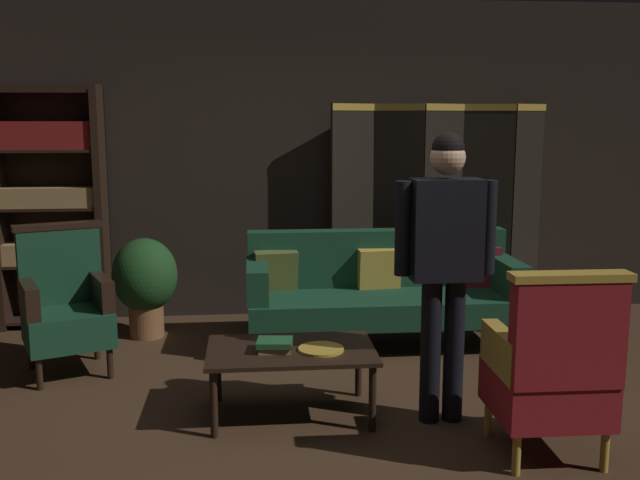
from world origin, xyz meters
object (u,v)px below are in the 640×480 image
coffee_table (291,356)px  potted_plant (145,280)px  armchair_wing_left (65,304)px  folding_screen (442,206)px  armchair_gilt_accent (552,370)px  velvet_couch (381,287)px  book_tan_leather (275,348)px  book_green_cloth (275,343)px  bookshelf (51,201)px  brass_tray (321,349)px  standing_figure (445,251)px

coffee_table → potted_plant: size_ratio=1.22×
armchair_wing_left → folding_screen: bearing=23.1°
armchair_gilt_accent → velvet_couch: bearing=104.1°
coffee_table → armchair_wing_left: armchair_wing_left is taller
armchair_gilt_accent → potted_plant: 3.41m
coffee_table → book_tan_leather: size_ratio=5.26×
folding_screen → armchair_gilt_accent: 2.97m
armchair_wing_left → book_green_cloth: armchair_wing_left is taller
coffee_table → potted_plant: 2.04m
folding_screen → armchair_wing_left: 3.34m
armchair_wing_left → potted_plant: (0.44, 0.78, -0.02)m
bookshelf → book_tan_leather: size_ratio=10.78×
bookshelf → coffee_table: bookshelf is taller
folding_screen → coffee_table: bearing=-124.0°
velvet_couch → brass_tray: 1.57m
standing_figure → potted_plant: 2.78m
potted_plant → brass_tray: size_ratio=3.01×
potted_plant → book_tan_leather: potted_plant is taller
brass_tray → armchair_wing_left: bearing=149.9°
armchair_gilt_accent → armchair_wing_left: bearing=150.3°
potted_plant → book_tan_leather: (0.99, -1.76, -0.03)m
coffee_table → armchair_wing_left: (-1.53, 0.93, 0.12)m
armchair_gilt_accent → armchair_wing_left: size_ratio=1.00×
armchair_wing_left → brass_tray: armchair_wing_left is taller
armchair_gilt_accent → book_tan_leather: size_ratio=5.47×
coffee_table → armchair_gilt_accent: (1.32, -0.70, 0.12)m
standing_figure → book_tan_leather: 1.15m
book_tan_leather → book_green_cloth: bearing=90.0°
armchair_gilt_accent → armchair_wing_left: same height
armchair_gilt_accent → book_green_cloth: size_ratio=5.02×
armchair_gilt_accent → book_green_cloth: armchair_gilt_accent is taller
armchair_wing_left → book_tan_leather: size_ratio=5.47×
armchair_wing_left → standing_figure: size_ratio=0.61×
velvet_couch → coffee_table: size_ratio=2.12×
coffee_table → potted_plant: (-1.09, 1.72, 0.10)m
folding_screen → brass_tray: folding_screen is taller
standing_figure → book_green_cloth: (-0.98, 0.11, -0.55)m
book_green_cloth → armchair_wing_left: bearing=145.8°
coffee_table → standing_figure: 1.11m
book_tan_leather → brass_tray: bearing=-2.9°
armchair_gilt_accent → book_green_cloth: (-1.42, 0.65, -0.02)m
brass_tray → potted_plant: bearing=125.6°
coffee_table → book_green_cloth: (-0.10, -0.04, 0.10)m
standing_figure → book_green_cloth: 1.13m
armchair_gilt_accent → standing_figure: (-0.44, 0.54, 0.54)m
armchair_gilt_accent → potted_plant: bearing=135.0°
armchair_gilt_accent → armchair_wing_left: (-2.85, 1.63, 0.00)m
coffee_table → standing_figure: bearing=-10.1°
bookshelf → potted_plant: bearing=-26.6°
velvet_couch → potted_plant: bearing=170.0°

